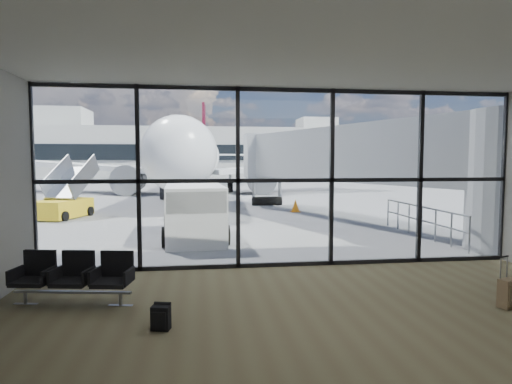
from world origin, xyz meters
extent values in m
plane|color=slate|center=(0.00, 40.00, 0.00)|extent=(220.00, 220.00, 0.00)
cube|color=brown|center=(0.00, -4.00, 0.01)|extent=(12.00, 8.00, 0.01)
cube|color=silver|center=(0.00, -4.00, 4.50)|extent=(12.00, 8.00, 0.02)
cube|color=white|center=(0.00, 0.00, 2.25)|extent=(12.00, 0.04, 4.50)
cube|color=black|center=(0.00, 0.00, 0.06)|extent=(12.00, 0.12, 0.10)
cube|color=black|center=(0.00, 0.00, 2.20)|extent=(12.00, 0.12, 0.10)
cube|color=black|center=(0.00, 0.00, 4.44)|extent=(12.00, 0.12, 0.10)
cube|color=black|center=(-6.00, 0.00, 2.25)|extent=(0.10, 0.12, 4.50)
cube|color=black|center=(-3.60, 0.00, 2.25)|extent=(0.10, 0.12, 4.50)
cube|color=black|center=(-1.20, 0.00, 2.25)|extent=(0.10, 0.12, 4.50)
cube|color=black|center=(1.20, 0.00, 2.25)|extent=(0.10, 0.12, 4.50)
cube|color=black|center=(3.60, 0.00, 2.25)|extent=(0.10, 0.12, 4.50)
cube|color=black|center=(6.00, 0.00, 2.25)|extent=(0.10, 0.12, 4.50)
cube|color=#A2A5A8|center=(4.55, 8.00, 3.00)|extent=(7.45, 14.81, 2.40)
cube|color=#A2A5A8|center=(1.90, 15.00, 3.00)|extent=(2.60, 2.20, 2.60)
cylinder|color=gray|center=(1.10, 15.00, 0.90)|extent=(0.20, 0.20, 1.80)
cylinder|color=gray|center=(2.70, 15.00, 0.90)|extent=(0.20, 0.20, 1.80)
cylinder|color=black|center=(1.90, 15.00, 0.25)|extent=(1.80, 0.56, 0.56)
cylinder|color=gray|center=(5.60, 0.80, 0.55)|extent=(0.06, 0.06, 1.10)
cylinder|color=gray|center=(5.60, 1.70, 0.55)|extent=(0.06, 0.06, 1.10)
cylinder|color=gray|center=(5.60, 2.60, 0.55)|extent=(0.06, 0.06, 1.10)
cylinder|color=gray|center=(5.60, 3.50, 0.55)|extent=(0.06, 0.06, 1.10)
cylinder|color=gray|center=(5.60, 4.40, 0.55)|extent=(0.06, 0.06, 1.10)
cylinder|color=gray|center=(5.60, 5.30, 0.55)|extent=(0.06, 0.06, 1.10)
cylinder|color=gray|center=(5.60, 6.20, 0.55)|extent=(0.06, 0.06, 1.10)
cylinder|color=gray|center=(5.60, 3.50, 1.08)|extent=(0.06, 5.40, 0.06)
cylinder|color=gray|center=(5.60, 3.50, 0.60)|extent=(0.06, 5.40, 0.06)
cube|color=#B2B2AD|center=(0.00, 62.00, 4.00)|extent=(80.00, 12.00, 8.00)
cube|color=black|center=(0.00, 55.90, 4.00)|extent=(80.00, 0.20, 2.40)
cube|color=#B2B2AD|center=(-25.00, 62.00, 9.50)|extent=(10.00, 8.00, 3.00)
cube|color=#B2B2AD|center=(18.00, 62.00, 9.00)|extent=(6.00, 6.00, 2.00)
cylinder|color=#382619|center=(-33.00, 72.00, 1.71)|extent=(0.50, 0.50, 3.42)
sphere|color=black|center=(-33.00, 72.00, 5.89)|extent=(6.27, 6.27, 6.27)
cylinder|color=#382619|center=(-27.00, 72.00, 1.35)|extent=(0.50, 0.50, 2.70)
sphere|color=black|center=(-27.00, 72.00, 4.65)|extent=(4.95, 4.95, 4.95)
cylinder|color=#382619|center=(-21.00, 72.00, 1.53)|extent=(0.50, 0.50, 3.06)
sphere|color=black|center=(-21.00, 72.00, 5.27)|extent=(5.61, 5.61, 5.61)
cylinder|color=#382619|center=(-15.00, 72.00, 1.71)|extent=(0.50, 0.50, 3.42)
sphere|color=black|center=(-15.00, 72.00, 5.89)|extent=(6.27, 6.27, 6.27)
cube|color=gray|center=(-4.51, -2.37, 0.25)|extent=(2.19, 0.46, 0.04)
cube|color=black|center=(-5.25, -2.24, 0.44)|extent=(0.72, 0.68, 0.08)
cube|color=black|center=(-5.20, -1.96, 0.70)|extent=(0.63, 0.18, 0.55)
cube|color=black|center=(-4.51, -2.37, 0.44)|extent=(0.72, 0.68, 0.08)
cube|color=black|center=(-4.46, -2.09, 0.70)|extent=(0.63, 0.18, 0.55)
cube|color=black|center=(-3.77, -2.50, 0.44)|extent=(0.72, 0.68, 0.08)
cube|color=black|center=(-3.72, -2.23, 0.70)|extent=(0.63, 0.18, 0.55)
cylinder|color=gray|center=(-5.40, -2.21, 0.13)|extent=(0.06, 0.06, 0.25)
cylinder|color=gray|center=(-3.62, -2.53, 0.13)|extent=(0.06, 0.06, 0.25)
cube|color=black|center=(-2.77, -3.79, 0.20)|extent=(0.32, 0.24, 0.40)
cube|color=black|center=(-2.80, -3.90, 0.20)|extent=(0.24, 0.11, 0.27)
cylinder|color=black|center=(-2.75, -3.70, 0.40)|extent=(0.28, 0.13, 0.07)
cube|color=olive|center=(3.42, -3.58, 0.28)|extent=(0.40, 0.32, 0.52)
cylinder|color=gray|center=(3.30, -3.53, 0.73)|extent=(0.02, 0.02, 0.44)
cylinder|color=gray|center=(3.48, -3.46, 0.73)|extent=(0.02, 0.02, 0.44)
cube|color=black|center=(3.39, -3.49, 0.94)|extent=(0.23, 0.11, 0.02)
cylinder|color=black|center=(3.30, -3.53, 0.03)|extent=(0.05, 0.06, 0.06)
cylinder|color=black|center=(3.48, -3.46, 0.03)|extent=(0.05, 0.06, 0.06)
cylinder|color=white|center=(-2.40, 25.93, 3.05)|extent=(5.23, 30.64, 3.76)
sphere|color=white|center=(-3.14, 10.70, 3.05)|extent=(3.76, 3.76, 3.76)
cone|color=white|center=(-1.54, 43.69, 3.35)|extent=(4.05, 6.27, 3.76)
cube|color=black|center=(-3.11, 11.31, 3.56)|extent=(2.29, 1.33, 0.51)
cube|color=white|center=(-10.98, 27.36, 2.19)|extent=(15.48, 8.64, 1.20)
cylinder|color=black|center=(-7.73, 25.17, 1.17)|extent=(2.30, 3.55, 2.13)
cube|color=white|center=(-4.81, 43.34, 3.46)|extent=(5.87, 3.19, 0.18)
cube|color=white|center=(6.28, 26.52, 2.19)|extent=(15.62, 7.34, 1.20)
cylinder|color=black|center=(2.83, 24.65, 1.17)|extent=(2.30, 3.55, 2.13)
cube|color=white|center=(1.68, 43.03, 3.46)|extent=(5.81, 2.70, 0.18)
cube|color=#580C20|center=(-1.54, 43.69, 6.71)|extent=(0.49, 3.87, 6.10)
cylinder|color=gray|center=(-3.04, 12.73, 0.71)|extent=(0.20, 0.20, 1.42)
cylinder|color=black|center=(-3.04, 12.73, 0.36)|extent=(0.29, 0.72, 0.71)
cylinder|color=black|center=(-5.22, 26.57, 0.46)|extent=(0.50, 1.00, 0.98)
cylinder|color=black|center=(0.46, 26.30, 0.46)|extent=(0.50, 1.00, 0.98)
cube|color=white|center=(-2.34, 4.30, 0.94)|extent=(2.09, 4.40, 1.88)
cube|color=black|center=(-2.26, 2.71, 1.45)|extent=(1.84, 1.22, 0.66)
cylinder|color=black|center=(-3.21, 2.85, 0.33)|extent=(0.27, 0.67, 0.66)
cylinder|color=black|center=(-1.33, 2.95, 0.33)|extent=(0.27, 0.67, 0.66)
cylinder|color=black|center=(-3.35, 5.66, 0.33)|extent=(0.27, 0.67, 0.66)
cylinder|color=black|center=(-1.48, 5.75, 0.33)|extent=(0.27, 0.67, 0.66)
cube|color=black|center=(-3.75, 20.33, 0.50)|extent=(2.25, 3.02, 0.91)
cube|color=black|center=(-3.32, 21.33, 1.19)|extent=(1.90, 2.53, 0.94)
cylinder|color=black|center=(-4.70, 19.74, 0.23)|extent=(0.35, 0.49, 0.46)
cylinder|color=black|center=(-3.52, 19.23, 0.23)|extent=(0.35, 0.49, 0.46)
cylinder|color=black|center=(-3.98, 21.42, 0.23)|extent=(0.35, 0.49, 0.46)
cylinder|color=black|center=(-2.81, 20.91, 0.23)|extent=(0.35, 0.49, 0.46)
cube|color=gold|center=(-8.61, 10.53, 0.46)|extent=(2.42, 3.22, 0.82)
cube|color=gray|center=(-8.37, 11.31, 1.63)|extent=(2.06, 2.64, 1.51)
cylinder|color=black|center=(-9.70, 9.81, 0.22)|extent=(0.33, 0.49, 0.45)
cylinder|color=black|center=(-8.14, 9.31, 0.22)|extent=(0.33, 0.49, 0.45)
cylinder|color=black|center=(-9.08, 11.75, 0.22)|extent=(0.33, 0.49, 0.45)
cylinder|color=black|center=(-7.53, 11.26, 0.22)|extent=(0.33, 0.49, 0.45)
cube|color=orange|center=(-2.73, 11.33, 0.01)|extent=(0.40, 0.40, 0.03)
cone|color=orange|center=(-2.73, 11.33, 0.28)|extent=(0.38, 0.38, 0.57)
cube|color=orange|center=(2.86, 11.44, 0.02)|extent=(0.47, 0.47, 0.03)
cone|color=orange|center=(2.86, 11.44, 0.33)|extent=(0.44, 0.44, 0.67)
camera|label=1|loc=(-2.14, -10.55, 2.69)|focal=30.00mm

